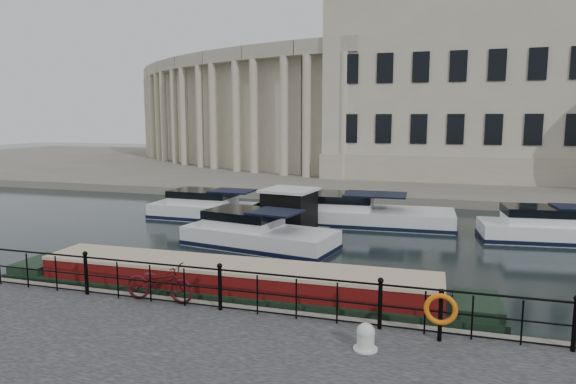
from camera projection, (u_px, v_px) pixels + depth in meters
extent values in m
plane|color=black|center=(252.00, 301.00, 15.20)|extent=(160.00, 160.00, 0.00)
cube|color=#6B665B|center=(389.00, 168.00, 52.09)|extent=(120.00, 42.00, 0.55)
cylinder|color=black|center=(86.00, 275.00, 14.06)|extent=(0.10, 0.10, 1.10)
sphere|color=black|center=(85.00, 254.00, 13.97)|extent=(0.14, 0.14, 0.14)
cylinder|color=black|center=(220.00, 289.00, 12.91)|extent=(0.10, 0.10, 1.10)
sphere|color=black|center=(220.00, 266.00, 12.82)|extent=(0.14, 0.14, 0.14)
cylinder|color=black|center=(380.00, 306.00, 11.76)|extent=(0.10, 0.10, 1.10)
sphere|color=black|center=(381.00, 280.00, 11.67)|extent=(0.14, 0.14, 0.14)
cylinder|color=black|center=(575.00, 326.00, 10.61)|extent=(0.10, 0.10, 1.10)
cylinder|color=black|center=(220.00, 270.00, 12.84)|extent=(24.00, 0.05, 0.05)
cylinder|color=black|center=(220.00, 289.00, 12.91)|extent=(24.00, 0.04, 0.04)
cylinder|color=black|center=(220.00, 307.00, 12.98)|extent=(24.00, 0.04, 0.04)
cube|color=#ADA38C|center=(455.00, 92.00, 43.63)|extent=(20.00, 14.00, 14.00)
cube|color=#9E937F|center=(460.00, 1.00, 42.57)|extent=(20.40, 14.40, 0.80)
cube|color=#9E937F|center=(452.00, 162.00, 44.50)|extent=(20.30, 14.30, 2.00)
cube|color=#ADA38C|center=(338.00, 110.00, 42.77)|extent=(5.73, 4.06, 11.00)
cube|color=#9E937F|center=(329.00, 46.00, 40.34)|extent=(5.62, 2.73, 1.20)
cylinder|color=#ADA38C|center=(344.00, 117.00, 39.84)|extent=(0.70, 0.70, 9.80)
cylinder|color=#ADA38C|center=(307.00, 117.00, 41.44)|extent=(0.70, 0.70, 9.80)
cube|color=#ADA38C|center=(286.00, 110.00, 45.54)|extent=(5.90, 4.56, 11.00)
cube|color=#9E937F|center=(272.00, 51.00, 43.24)|extent=(5.62, 3.30, 1.20)
cylinder|color=#ADA38C|center=(284.00, 117.00, 42.61)|extent=(0.70, 0.70, 9.80)
cylinder|color=#ADA38C|center=(254.00, 117.00, 44.54)|extent=(0.70, 0.70, 9.80)
cube|color=#ADA38C|center=(245.00, 111.00, 48.80)|extent=(5.99, 4.99, 11.00)
cube|color=#9E937F|center=(228.00, 56.00, 46.66)|extent=(5.55, 3.83, 1.20)
cylinder|color=#ADA38C|center=(236.00, 117.00, 45.92)|extent=(0.70, 0.70, 9.80)
cylinder|color=#ADA38C|center=(213.00, 117.00, 48.14)|extent=(0.70, 0.70, 9.80)
cube|color=#ADA38C|center=(213.00, 111.00, 52.51)|extent=(5.99, 5.36, 11.00)
cube|color=#9E937F|center=(195.00, 61.00, 50.54)|extent=(5.40, 4.29, 1.20)
cylinder|color=#ADA38C|center=(200.00, 117.00, 49.72)|extent=(0.70, 0.70, 9.80)
cylinder|color=#ADA38C|center=(183.00, 117.00, 52.21)|extent=(0.70, 0.70, 9.80)
cube|color=#ADA38C|center=(191.00, 112.00, 56.61)|extent=(5.91, 5.64, 11.00)
cube|color=#9E937F|center=(172.00, 65.00, 54.83)|extent=(5.16, 4.70, 1.20)
cylinder|color=#ADA38C|center=(174.00, 117.00, 53.95)|extent=(0.70, 0.70, 9.80)
cylinder|color=#ADA38C|center=(164.00, 117.00, 56.67)|extent=(0.70, 0.70, 9.80)
cube|color=#ADA38C|center=(177.00, 112.00, 61.05)|extent=(5.74, 5.85, 11.00)
cube|color=#9E937F|center=(158.00, 69.00, 59.47)|extent=(4.86, 5.04, 1.20)
cylinder|color=#ADA38C|center=(158.00, 117.00, 58.55)|extent=(0.70, 0.70, 9.80)
cylinder|color=#ADA38C|center=(152.00, 117.00, 61.47)|extent=(0.70, 0.70, 9.80)
cube|color=#ADA38C|center=(169.00, 112.00, 65.75)|extent=(5.49, 5.97, 11.00)
cube|color=#9E937F|center=(152.00, 73.00, 64.40)|extent=(4.48, 5.30, 1.20)
cylinder|color=#ADA38C|center=(150.00, 117.00, 63.47)|extent=(0.70, 0.70, 9.80)
cylinder|color=#ADA38C|center=(148.00, 117.00, 66.53)|extent=(0.70, 0.70, 9.80)
cube|color=#ADA38C|center=(167.00, 113.00, 70.66)|extent=(5.16, 6.00, 11.00)
cube|color=#9E937F|center=(151.00, 76.00, 69.53)|extent=(4.04, 5.49, 1.20)
cylinder|color=#ADA38C|center=(148.00, 117.00, 68.61)|extent=(0.70, 0.70, 9.80)
cylinder|color=#ADA38C|center=(149.00, 117.00, 71.79)|extent=(0.70, 0.70, 9.80)
cube|color=#ADA38C|center=(170.00, 113.00, 75.70)|extent=(4.76, 5.95, 11.00)
cube|color=#9E937F|center=(155.00, 79.00, 74.81)|extent=(3.54, 5.60, 1.20)
cylinder|color=#ADA38C|center=(150.00, 117.00, 73.93)|extent=(0.70, 0.70, 9.80)
cylinder|color=#ADA38C|center=(154.00, 117.00, 77.16)|extent=(0.70, 0.70, 9.80)
imported|color=#430C13|center=(160.00, 283.00, 13.53)|extent=(1.96, 0.71, 1.02)
cylinder|color=silver|center=(366.00, 341.00, 10.73)|extent=(0.37, 0.37, 0.39)
sphere|color=silver|center=(366.00, 332.00, 10.71)|extent=(0.39, 0.39, 0.39)
cylinder|color=silver|center=(365.00, 349.00, 10.76)|extent=(0.51, 0.51, 0.04)
cylinder|color=black|center=(440.00, 316.00, 11.10)|extent=(0.09, 0.09, 1.12)
cube|color=black|center=(441.00, 291.00, 11.02)|extent=(0.11, 0.11, 0.07)
torus|color=orange|center=(441.00, 309.00, 11.00)|extent=(0.71, 0.11, 0.71)
cube|color=black|center=(233.00, 300.00, 14.93)|extent=(14.72, 2.19, 0.88)
cube|color=#5C0D0D|center=(233.00, 279.00, 14.83)|extent=(11.78, 1.85, 0.69)
cube|color=#C0AB8B|center=(233.00, 266.00, 14.78)|extent=(11.78, 1.91, 0.10)
cube|color=#6B665B|center=(289.00, 232.00, 24.06)|extent=(3.41, 2.98, 0.26)
cube|color=black|center=(289.00, 210.00, 23.91)|extent=(2.32, 2.32, 1.85)
cube|color=silver|center=(289.00, 190.00, 23.77)|extent=(2.56, 2.56, 0.12)
cube|color=silver|center=(260.00, 242.00, 21.49)|extent=(6.75, 3.68, 1.20)
cube|color=black|center=(260.00, 244.00, 21.51)|extent=(6.82, 3.71, 0.18)
cube|color=silver|center=(244.00, 221.00, 21.72)|extent=(3.21, 2.58, 0.90)
cube|color=black|center=(275.00, 212.00, 20.95)|extent=(2.21, 2.10, 0.08)
cube|color=silver|center=(218.00, 215.00, 27.46)|extent=(7.31, 2.67, 1.20)
cube|color=black|center=(218.00, 217.00, 27.47)|extent=(7.38, 2.70, 0.18)
cube|color=silver|center=(203.00, 199.00, 27.61)|extent=(3.31, 2.13, 0.90)
cube|color=black|center=(232.00, 191.00, 27.00)|extent=(2.22, 1.80, 0.08)
cube|color=white|center=(351.00, 220.00, 26.29)|extent=(10.31, 3.40, 1.20)
cube|color=black|center=(351.00, 221.00, 26.30)|extent=(10.41, 3.44, 0.18)
cube|color=white|center=(327.00, 202.00, 26.47)|extent=(4.68, 2.65, 0.90)
cube|color=black|center=(375.00, 194.00, 25.78)|extent=(3.14, 2.23, 0.08)
cube|color=white|center=(556.00, 237.00, 22.43)|extent=(6.54, 2.94, 1.20)
cube|color=black|center=(556.00, 239.00, 22.44)|extent=(6.61, 2.97, 0.18)
cube|color=white|center=(539.00, 217.00, 22.45)|extent=(3.03, 2.16, 0.90)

